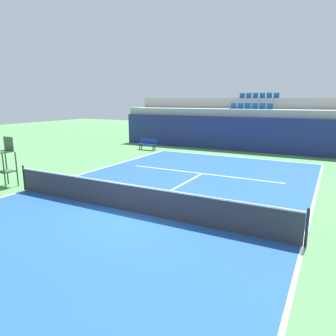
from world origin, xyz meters
name	(u,v)px	position (x,y,z in m)	size (l,w,h in m)	color
ground_plane	(132,212)	(0.00, 0.00, 0.00)	(80.00, 80.00, 0.00)	#4C8C4C
court_surface	(132,212)	(0.00, 0.00, 0.01)	(11.00, 24.00, 0.01)	#1E4C99
baseline_far	(233,157)	(0.00, 11.95, 0.01)	(11.00, 0.10, 0.00)	white
sideline_left	(26,190)	(-5.45, 0.00, 0.01)	(0.10, 24.00, 0.00)	white
sideline_right	(303,247)	(5.45, 0.00, 0.01)	(0.10, 24.00, 0.00)	white
service_line_far	(202,174)	(0.00, 6.40, 0.01)	(8.26, 0.10, 0.00)	white
centre_service_line	(174,189)	(0.00, 3.20, 0.01)	(0.10, 6.40, 0.00)	white
back_wall	(245,135)	(0.00, 14.62, 1.26)	(20.77, 0.30, 2.53)	navy
stands_tier_lower	(249,129)	(0.00, 15.97, 1.54)	(20.77, 2.40, 3.09)	#9E9E99
stands_tier_upper	(257,122)	(0.00, 18.37, 1.95)	(20.77, 2.40, 3.91)	#9E9E99
seating_row_lower	(251,107)	(0.00, 16.06, 3.21)	(3.24, 0.44, 0.44)	#145193
seating_row_upper	(259,97)	(0.00, 18.46, 4.03)	(3.24, 0.44, 0.44)	#145193
tennis_net	(131,198)	(0.00, 0.00, 0.51)	(11.08, 0.08, 1.07)	black
umpire_chair	(6,160)	(-6.70, 0.06, 1.19)	(0.76, 0.66, 2.20)	#334C2D
player_bench	(148,143)	(-6.73, 11.81, 0.51)	(1.50, 0.40, 0.85)	navy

